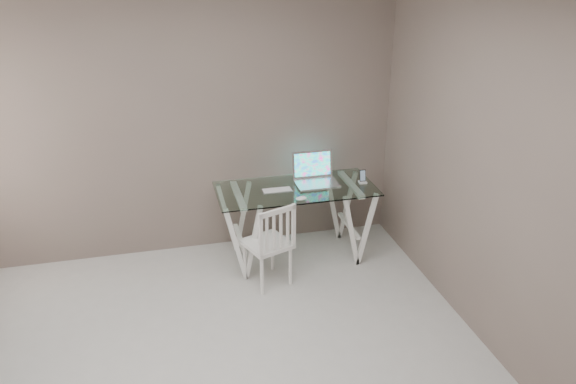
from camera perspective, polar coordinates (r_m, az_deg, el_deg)
The scene contains 7 objects.
room at distance 3.16m, azimuth -8.08°, elevation 2.47°, with size 4.50×4.52×2.71m.
desk at distance 5.45m, azimuth 0.77°, elevation -3.09°, with size 1.50×0.70×0.75m.
chair at distance 4.98m, azimuth -1.73°, elevation -5.07°, with size 0.48×0.48×0.81m.
laptop at distance 5.42m, azimuth 2.74°, elevation 1.70°, with size 0.40×0.33×0.28m.
keyboard at distance 5.24m, azimuth -1.13°, elevation 0.18°, with size 0.28×0.12×0.01m, color silver.
mouse at distance 5.05m, azimuth 1.35°, elevation -0.65°, with size 0.10×0.06×0.03m, color white.
phone_dock at distance 5.45m, azimuth 7.58°, elevation 1.29°, with size 0.07×0.07×0.13m.
Camera 1 is at (-0.33, -2.91, 2.86)m, focal length 35.00 mm.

